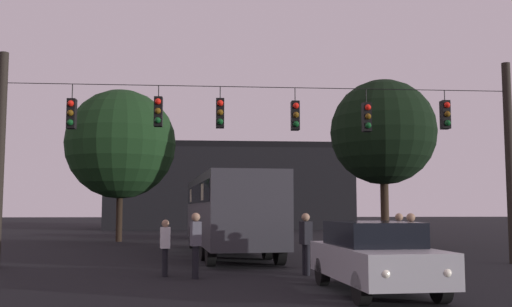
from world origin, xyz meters
TOP-DOWN VIEW (x-y plane):
  - ground_plane at (0.00, 24.50)m, footprint 168.00×168.00m
  - overhead_signal_span at (-0.03, 11.58)m, footprint 16.77×0.44m
  - city_bus at (-0.99, 15.79)m, footprint 3.57×11.19m
  - car_near_right at (1.82, 5.55)m, footprint 2.07×4.42m
  - car_far_left at (-1.50, 28.27)m, footprint 2.03×4.41m
  - pedestrian_crossing_left at (-2.91, 8.96)m, footprint 0.30×0.40m
  - pedestrian_crossing_center at (0.90, 8.93)m, footprint 0.33×0.41m
  - pedestrian_crossing_right at (3.71, 9.49)m, footprint 0.27×0.38m
  - pedestrian_near_bus at (-2.09, 8.42)m, footprint 0.32×0.41m
  - pedestrian_trailing at (3.54, 8.04)m, footprint 0.31×0.40m
  - corner_building at (0.06, 45.23)m, footprint 21.04×9.18m
  - tree_left_silhouette at (6.90, 21.10)m, footprint 5.27×5.27m
  - tree_behind_building at (-6.65, 25.14)m, footprint 6.02×6.02m

SIDE VIEW (x-z plane):
  - ground_plane at x=0.00m, z-range 0.00..0.00m
  - car_near_right at x=1.82m, z-range 0.04..1.56m
  - car_far_left at x=-1.50m, z-range 0.04..1.56m
  - pedestrian_crossing_left at x=-2.91m, z-range 0.09..1.59m
  - pedestrian_crossing_right at x=3.71m, z-range 0.11..1.78m
  - pedestrian_crossing_center at x=0.90m, z-range 0.11..1.79m
  - pedestrian_trailing at x=3.54m, z-range 0.11..1.79m
  - pedestrian_near_bus at x=-2.09m, z-range 0.11..1.81m
  - city_bus at x=-0.99m, z-range 0.37..3.37m
  - corner_building at x=0.06m, z-range 0.00..7.40m
  - overhead_signal_span at x=-0.03m, z-range 0.56..7.28m
  - tree_behind_building at x=-6.65m, z-range 1.15..9.49m
  - tree_left_silhouette at x=6.90m, z-range 1.47..9.71m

